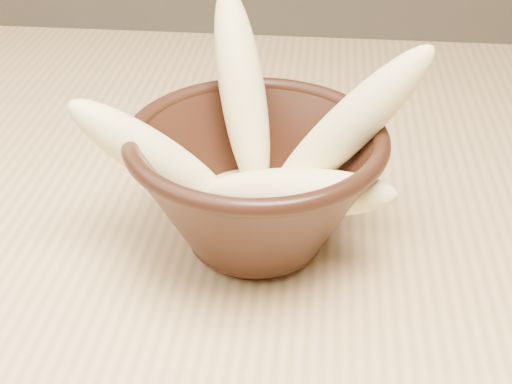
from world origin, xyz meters
TOP-DOWN VIEW (x-y plane):
  - table at (0.00, 0.00)m, footprint 1.20×0.80m
  - bowl at (-0.03, -0.08)m, footprint 0.20×0.20m
  - milk_puddle at (-0.03, -0.08)m, footprint 0.11×0.11m
  - banana_upright at (-0.05, -0.02)m, footprint 0.08×0.13m
  - banana_left at (-0.11, -0.09)m, footprint 0.14×0.05m
  - banana_right at (0.04, -0.07)m, footprint 0.14×0.05m
  - banana_across at (0.00, -0.10)m, footprint 0.15×0.06m

SIDE VIEW (x-z plane):
  - table at x=0.00m, z-range 0.30..1.05m
  - milk_puddle at x=-0.03m, z-range 0.78..0.79m
  - bowl at x=-0.03m, z-range 0.76..0.87m
  - banana_across at x=0.00m, z-range 0.79..0.85m
  - banana_left at x=-0.11m, z-range 0.78..0.90m
  - banana_right at x=0.04m, z-range 0.78..0.94m
  - banana_upright at x=-0.05m, z-range 0.78..0.95m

